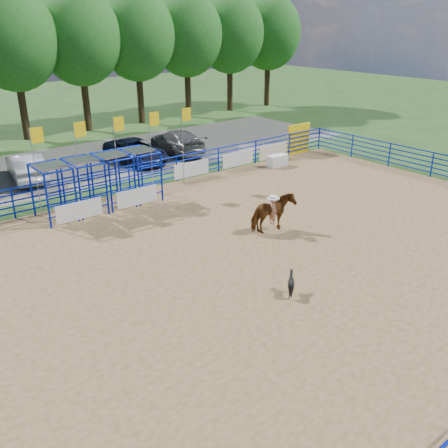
{
  "coord_description": "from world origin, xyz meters",
  "views": [
    {
      "loc": [
        -11.88,
        -12.81,
        8.7
      ],
      "look_at": [
        -0.8,
        1.0,
        1.3
      ],
      "focal_mm": 40.0,
      "sensor_mm": 36.0,
      "label": 1
    }
  ],
  "objects_px": {
    "announcer_table": "(277,161)",
    "horse_and_rider": "(273,212)",
    "car_d": "(177,141)",
    "car_b": "(26,167)",
    "calf": "(291,283)",
    "car_c": "(136,151)"
  },
  "relations": [
    {
      "from": "announcer_table",
      "to": "horse_and_rider",
      "type": "height_order",
      "value": "horse_and_rider"
    },
    {
      "from": "calf",
      "to": "car_c",
      "type": "relative_size",
      "value": 0.15
    },
    {
      "from": "car_c",
      "to": "car_d",
      "type": "xyz_separation_m",
      "value": [
        3.4,
        0.34,
        0.05
      ]
    },
    {
      "from": "car_c",
      "to": "calf",
      "type": "bearing_deg",
      "value": -103.87
    },
    {
      "from": "horse_and_rider",
      "to": "car_b",
      "type": "xyz_separation_m",
      "value": [
        -5.77,
        14.15,
        -0.12
      ]
    },
    {
      "from": "announcer_table",
      "to": "calf",
      "type": "height_order",
      "value": "calf"
    },
    {
      "from": "car_d",
      "to": "car_c",
      "type": "bearing_deg",
      "value": 12.38
    },
    {
      "from": "calf",
      "to": "horse_and_rider",
      "type": "bearing_deg",
      "value": -38.93
    },
    {
      "from": "announcer_table",
      "to": "car_d",
      "type": "relative_size",
      "value": 0.25
    },
    {
      "from": "car_d",
      "to": "car_b",
      "type": "bearing_deg",
      "value": 5.64
    },
    {
      "from": "horse_and_rider",
      "to": "car_c",
      "type": "distance_m",
      "value": 13.66
    },
    {
      "from": "horse_and_rider",
      "to": "calf",
      "type": "relative_size",
      "value": 2.91
    },
    {
      "from": "horse_and_rider",
      "to": "car_c",
      "type": "xyz_separation_m",
      "value": [
        0.99,
        13.62,
        -0.17
      ]
    },
    {
      "from": "horse_and_rider",
      "to": "car_b",
      "type": "height_order",
      "value": "horse_and_rider"
    },
    {
      "from": "announcer_table",
      "to": "car_c",
      "type": "height_order",
      "value": "car_c"
    },
    {
      "from": "calf",
      "to": "announcer_table",
      "type": "bearing_deg",
      "value": -44.54
    },
    {
      "from": "horse_and_rider",
      "to": "calf",
      "type": "height_order",
      "value": "horse_and_rider"
    },
    {
      "from": "horse_and_rider",
      "to": "car_c",
      "type": "bearing_deg",
      "value": 85.83
    },
    {
      "from": "car_b",
      "to": "car_c",
      "type": "bearing_deg",
      "value": -175.46
    },
    {
      "from": "announcer_table",
      "to": "car_d",
      "type": "bearing_deg",
      "value": 113.65
    },
    {
      "from": "announcer_table",
      "to": "horse_and_rider",
      "type": "xyz_separation_m",
      "value": [
        -7.35,
        -7.21,
        0.53
      ]
    },
    {
      "from": "car_d",
      "to": "calf",
      "type": "bearing_deg",
      "value": 74.04
    }
  ]
}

